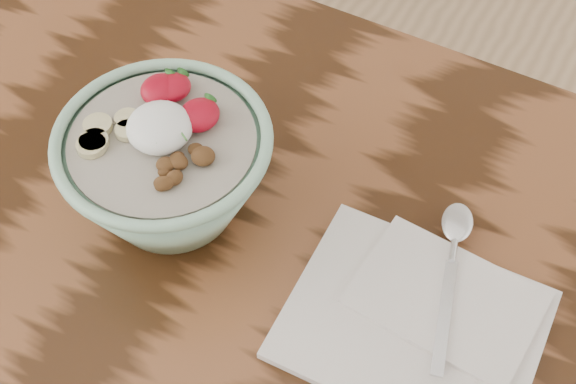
% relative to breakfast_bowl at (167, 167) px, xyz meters
% --- Properties ---
extents(table, '(1.60, 0.90, 0.75)m').
position_rel_breakfast_bowl_xyz_m(table, '(0.01, -0.09, -0.16)').
color(table, '#341C0D').
rests_on(table, ground).
extents(breakfast_bowl, '(0.21, 0.21, 0.14)m').
position_rel_breakfast_bowl_xyz_m(breakfast_bowl, '(0.00, 0.00, 0.00)').
color(breakfast_bowl, '#91C4A4').
rests_on(breakfast_bowl, table).
extents(napkin, '(0.24, 0.20, 0.01)m').
position_rel_breakfast_bowl_xyz_m(napkin, '(0.28, -0.00, -0.07)').
color(napkin, silver).
rests_on(napkin, table).
extents(spoon, '(0.07, 0.19, 0.01)m').
position_rel_breakfast_bowl_xyz_m(spoon, '(0.28, 0.08, -0.05)').
color(spoon, silver).
rests_on(spoon, napkin).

